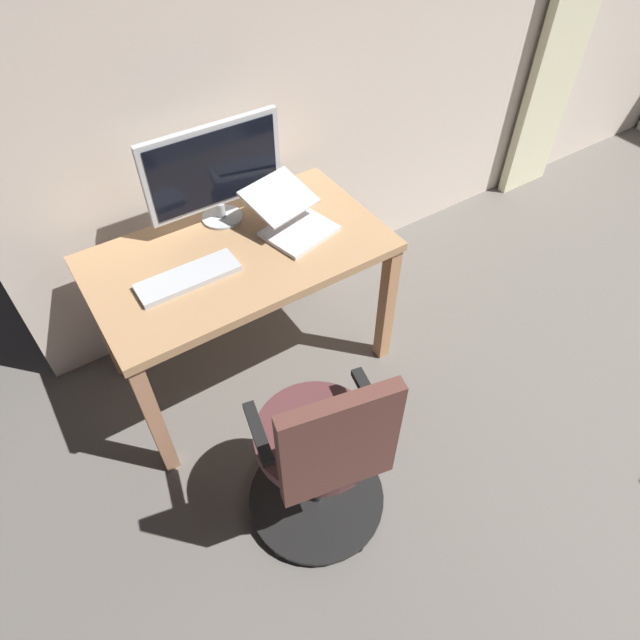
# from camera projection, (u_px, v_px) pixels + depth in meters

# --- Properties ---
(curtain_right_panel) EXTENTS (0.40, 0.06, 2.34)m
(curtain_right_panel) POSITION_uv_depth(u_px,v_px,m) (576.00, 4.00, 3.09)
(curtain_right_panel) COLOR beige
(curtain_right_panel) RESTS_ON ground
(desk) EXTENTS (1.25, 0.71, 0.74)m
(desk) POSITION_uv_depth(u_px,v_px,m) (241.00, 268.00, 2.35)
(desk) COLOR tan
(desk) RESTS_ON ground
(office_chair) EXTENTS (0.56, 0.56, 1.00)m
(office_chair) POSITION_uv_depth(u_px,v_px,m) (322.00, 458.00, 1.92)
(office_chair) COLOR black
(office_chair) RESTS_ON ground
(computer_monitor) EXTENTS (0.61, 0.18, 0.44)m
(computer_monitor) POSITION_uv_depth(u_px,v_px,m) (214.00, 170.00, 2.25)
(computer_monitor) COLOR #B7BCC1
(computer_monitor) RESTS_ON desk
(computer_keyboard) EXTENTS (0.41, 0.14, 0.02)m
(computer_keyboard) POSITION_uv_depth(u_px,v_px,m) (188.00, 277.00, 2.14)
(computer_keyboard) COLOR #B7BCC1
(computer_keyboard) RESTS_ON desk
(laptop) EXTENTS (0.35, 0.40, 0.17)m
(laptop) POSITION_uv_depth(u_px,v_px,m) (292.00, 219.00, 2.33)
(laptop) COLOR silver
(laptop) RESTS_ON desk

